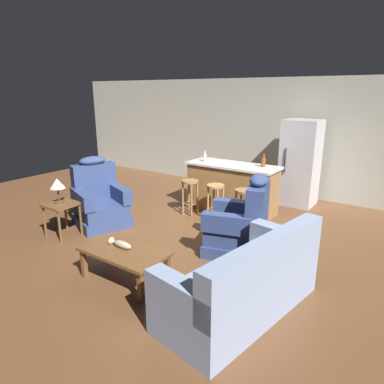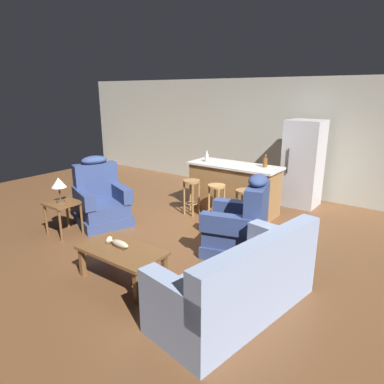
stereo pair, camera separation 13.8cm
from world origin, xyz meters
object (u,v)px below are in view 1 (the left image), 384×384
Objects in this scene: bar_stool_left at (190,191)px; bar_stool_middle at (216,196)px; bottle_tall_green at (263,162)px; couch at (245,284)px; table_lamp at (57,185)px; bottle_short_amber at (205,157)px; bar_stool_right at (244,201)px; fish_figurine at (121,244)px; refrigerator at (300,163)px; recliner_near_island at (242,225)px; coffee_table at (124,254)px; kitchen_island at (232,188)px; end_table at (62,209)px; recliner_near_lamp at (100,201)px.

bar_stool_left is 0.57m from bar_stool_middle.
couch is at bearing -69.37° from bottle_tall_green.
bottle_short_amber is at bearing 66.00° from table_lamp.
bar_stool_right is at bearing 41.53° from table_lamp.
bottle_short_amber reaches higher than bar_stool_right.
fish_figurine is 4.36m from refrigerator.
table_lamp is at bearing -124.48° from refrigerator.
recliner_near_island is 1.81m from bottle_tall_green.
bar_stool_left is at bearing -129.17° from refrigerator.
recliner_near_island is 2.22m from bottle_short_amber.
recliner_near_island is at bearing -76.01° from bottle_tall_green.
bottle_tall_green is 1.18m from bottle_short_amber.
bar_stool_right is 1.91m from refrigerator.
refrigerator is at bearing 55.52° from table_lamp.
refrigerator is (-0.76, 4.02, 0.54)m from couch.
refrigerator reaches higher than coffee_table.
table_lamp is 2.70m from bar_stool_middle.
coffee_table is at bearing -100.14° from refrigerator.
bar_stool_left is (-0.56, -0.63, -0.01)m from kitchen_island.
bar_stool_middle reaches higher than end_table.
fish_figurine is 0.61× the size of end_table.
recliner_near_island is 1.80m from bar_stool_left.
end_table is (-3.38, 0.16, 0.12)m from couch.
recliner_near_lamp is 2.63m from recliner_near_island.
end_table is 3.64m from bottle_tall_green.
table_lamp is (-0.13, -0.71, 0.45)m from recliner_near_lamp.
table_lamp reaches higher than coffee_table.
table_lamp reaches higher than fish_figurine.
refrigerator is at bearing 52.32° from kitchen_island.
couch is 2.46m from bar_stool_right.
bottle_tall_green is (0.57, 0.75, 0.57)m from bar_stool_middle.
refrigerator is 1.99m from bottle_short_amber.
table_lamp reaches higher than bar_stool_right.
bottle_short_amber is (1.12, 2.57, 0.57)m from end_table.
recliner_near_lamp is at bearing -128.13° from bar_stool_left.
bar_stool_middle is at bearing 60.60° from recliner_near_lamp.
end_table is 2.86m from bottle_short_amber.
bottle_short_amber is at bearing 154.97° from bar_stool_right.
kitchen_island reaches higher than bar_stool_middle.
couch is at bearing 9.90° from coffee_table.
recliner_near_island reaches higher than end_table.
table_lamp is at bearing 167.43° from coffee_table.
couch is at bearing -50.32° from bottle_short_amber.
fish_figurine is 1.82m from end_table.
couch is at bearing -63.11° from bar_stool_right.
recliner_near_lamp reaches higher than coffee_table.
recliner_near_island is 2.98m from table_lamp.
end_table is 4.69m from refrigerator.
refrigerator is at bearing -104.89° from recliner_near_island.
kitchen_island is at bearing 132.19° from bar_stool_right.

